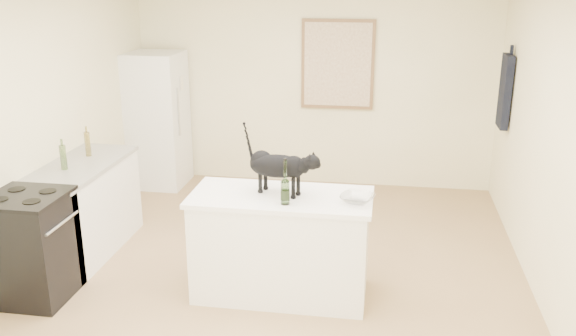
{
  "coord_description": "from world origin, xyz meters",
  "views": [
    {
      "loc": [
        0.92,
        -4.83,
        2.66
      ],
      "look_at": [
        0.15,
        -0.15,
        1.12
      ],
      "focal_mm": 38.1,
      "sensor_mm": 36.0,
      "label": 1
    }
  ],
  "objects_px": {
    "stove": "(31,248)",
    "black_cat": "(278,169)",
    "glass_bowl": "(357,199)",
    "fridge": "(157,120)",
    "wine_bottle": "(285,184)"
  },
  "relations": [
    {
      "from": "fridge",
      "to": "glass_bowl",
      "type": "bearing_deg",
      "value": -44.4
    },
    {
      "from": "black_cat",
      "to": "glass_bowl",
      "type": "distance_m",
      "value": 0.69
    },
    {
      "from": "stove",
      "to": "fridge",
      "type": "xyz_separation_m",
      "value": [
        0.0,
        2.95,
        0.4
      ]
    },
    {
      "from": "black_cat",
      "to": "glass_bowl",
      "type": "xyz_separation_m",
      "value": [
        0.66,
        -0.1,
        -0.18
      ]
    },
    {
      "from": "stove",
      "to": "glass_bowl",
      "type": "bearing_deg",
      "value": 6.97
    },
    {
      "from": "fridge",
      "to": "black_cat",
      "type": "height_order",
      "value": "fridge"
    },
    {
      "from": "glass_bowl",
      "to": "stove",
      "type": "bearing_deg",
      "value": -173.03
    },
    {
      "from": "stove",
      "to": "fridge",
      "type": "height_order",
      "value": "fridge"
    },
    {
      "from": "wine_bottle",
      "to": "stove",
      "type": "bearing_deg",
      "value": -174.47
    },
    {
      "from": "stove",
      "to": "wine_bottle",
      "type": "relative_size",
      "value": 2.73
    },
    {
      "from": "stove",
      "to": "glass_bowl",
      "type": "height_order",
      "value": "glass_bowl"
    },
    {
      "from": "stove",
      "to": "black_cat",
      "type": "xyz_separation_m",
      "value": [
        2.02,
        0.43,
        0.66
      ]
    },
    {
      "from": "stove",
      "to": "black_cat",
      "type": "bearing_deg",
      "value": 11.99
    },
    {
      "from": "black_cat",
      "to": "wine_bottle",
      "type": "distance_m",
      "value": 0.25
    },
    {
      "from": "stove",
      "to": "black_cat",
      "type": "distance_m",
      "value": 2.17
    }
  ]
}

